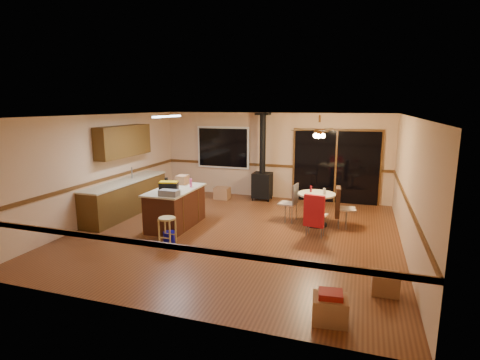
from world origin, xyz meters
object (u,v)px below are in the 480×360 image
at_px(wood_stove, 262,176).
at_px(toolbox_grey, 169,193).
at_px(kitchen_island, 176,207).
at_px(chair_left, 292,198).
at_px(toolbox_black, 169,188).
at_px(box_corner_a, 330,309).
at_px(chair_right, 339,202).
at_px(box_under_window, 222,193).
at_px(dining_table, 316,203).
at_px(box_corner_b, 385,283).
at_px(blue_bucket, 170,237).
at_px(chair_near, 314,211).
at_px(bar_stool, 167,232).

xyz_separation_m(wood_stove, toolbox_grey, (-1.10, -3.69, 0.24)).
bearing_deg(kitchen_island, toolbox_grey, -72.61).
xyz_separation_m(wood_stove, chair_left, (1.24, -1.86, -0.14)).
bearing_deg(chair_left, wood_stove, 123.77).
xyz_separation_m(kitchen_island, toolbox_black, (0.05, -0.38, 0.56)).
bearing_deg(box_corner_a, chair_left, 107.11).
relative_size(kitchen_island, toolbox_grey, 4.01).
xyz_separation_m(chair_right, box_under_window, (-3.55, 1.65, -0.42)).
distance_m(toolbox_grey, box_corner_a, 4.38).
xyz_separation_m(dining_table, box_corner_b, (1.42, -3.03, -0.37)).
bearing_deg(toolbox_grey, blue_bucket, -64.19).
xyz_separation_m(toolbox_black, box_under_window, (0.06, 3.16, -0.83)).
bearing_deg(chair_left, box_corner_a, -72.89).
distance_m(toolbox_black, box_under_window, 3.27).
distance_m(chair_near, chair_right, 1.02).
height_order(bar_stool, chair_near, chair_near).
bearing_deg(chair_right, box_under_window, 155.13).
relative_size(toolbox_grey, blue_bucket, 1.56).
height_order(wood_stove, box_corner_b, wood_stove).
height_order(toolbox_grey, box_corner_b, toolbox_grey).
height_order(toolbox_black, dining_table, toolbox_black).
distance_m(toolbox_black, dining_table, 3.46).
bearing_deg(wood_stove, toolbox_black, -110.07).
xyz_separation_m(wood_stove, toolbox_black, (-1.25, -3.43, 0.28)).
xyz_separation_m(chair_left, chair_right, (1.11, -0.05, 0.01)).
bearing_deg(chair_right, box_corner_a, -87.69).
height_order(box_corner_a, box_corner_b, box_corner_a).
distance_m(toolbox_grey, box_corner_b, 4.61).
height_order(wood_stove, chair_near, wood_stove).
bearing_deg(box_corner_b, toolbox_black, 161.06).
bearing_deg(box_corner_b, blue_bucket, 167.71).
height_order(toolbox_grey, toolbox_black, toolbox_black).
distance_m(wood_stove, blue_bucket, 4.21).
bearing_deg(chair_near, box_under_window, 140.45).
distance_m(chair_left, box_corner_a, 4.37).
xyz_separation_m(blue_bucket, chair_left, (2.16, 2.20, 0.48)).
bearing_deg(toolbox_black, toolbox_grey, -60.14).
bearing_deg(toolbox_black, box_corner_a, -34.45).
distance_m(toolbox_grey, chair_right, 3.91).
height_order(kitchen_island, box_under_window, kitchen_island).
xyz_separation_m(blue_bucket, chair_near, (2.83, 1.24, 0.49)).
xyz_separation_m(toolbox_black, box_corner_b, (4.51, -1.55, -0.85)).
height_order(toolbox_black, chair_left, toolbox_black).
bearing_deg(kitchen_island, box_under_window, 87.85).
height_order(kitchen_island, bar_stool, kitchen_island).
distance_m(box_under_window, box_corner_a, 6.85).
distance_m(chair_left, box_under_window, 2.94).
distance_m(wood_stove, chair_right, 3.04).
bearing_deg(dining_table, blue_bucket, -142.52).
relative_size(bar_stool, box_corner_a, 1.34).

